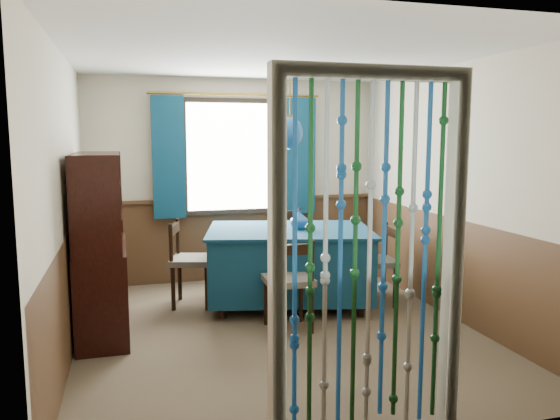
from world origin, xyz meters
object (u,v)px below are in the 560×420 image
object	(u,v)px
chair_far	(288,246)
sideboard	(101,271)
chair_left	(190,261)
bowl_shelf	(104,212)
chair_right	(378,262)
dining_table	(289,261)
chair_near	(289,282)
vase_sideboard	(107,229)
vase_table	(299,220)
pendant_lamp	(290,133)

from	to	relation	value
chair_far	sideboard	size ratio (longest dim) A/B	0.56
sideboard	chair_left	bearing A→B (deg)	33.64
chair_far	sideboard	world-z (taller)	sideboard
chair_far	bowl_shelf	world-z (taller)	bowl_shelf
chair_left	chair_right	xyz separation A→B (m)	(1.95, -0.51, -0.02)
dining_table	chair_near	distance (m)	0.78
chair_right	sideboard	bearing A→B (deg)	98.95
bowl_shelf	vase_sideboard	bearing A→B (deg)	90.00
sideboard	bowl_shelf	xyz separation A→B (m)	(0.06, -0.30, 0.58)
chair_right	vase_table	size ratio (longest dim) A/B	4.61
pendant_lamp	chair_far	bearing A→B (deg)	75.11
chair_near	chair_far	world-z (taller)	chair_far
dining_table	vase_table	size ratio (longest dim) A/B	10.32
pendant_lamp	vase_sideboard	xyz separation A→B (m)	(-1.84, -0.10, -0.91)
chair_far	vase_table	distance (m)	0.84
dining_table	bowl_shelf	bearing A→B (deg)	-148.01
dining_table	bowl_shelf	distance (m)	2.06
chair_far	chair_right	xyz separation A→B (m)	(0.74, -0.92, -0.03)
dining_table	chair_left	size ratio (longest dim) A/B	2.12
chair_near	pendant_lamp	distance (m)	1.58
sideboard	vase_table	bearing A→B (deg)	7.32
chair_right	pendant_lamp	size ratio (longest dim) A/B	1.04
sideboard	vase_sideboard	bearing A→B (deg)	74.31
chair_near	chair_right	distance (m)	1.26
chair_left	vase_table	bearing A→B (deg)	90.37
chair_far	chair_left	xyz separation A→B (m)	(-1.21, -0.41, -0.01)
sideboard	chair_right	bearing A→B (deg)	1.06
chair_far	pendant_lamp	xyz separation A→B (m)	(-0.18, -0.69, 1.34)
pendant_lamp	vase_sideboard	world-z (taller)	pendant_lamp
chair_far	chair_right	size ratio (longest dim) A/B	1.07
chair_left	bowl_shelf	distance (m)	1.38
pendant_lamp	bowl_shelf	world-z (taller)	pendant_lamp
chair_far	vase_table	bearing A→B (deg)	85.51
dining_table	vase_table	bearing A→B (deg)	-7.52
chair_near	vase_sideboard	xyz separation A→B (m)	(-1.61, 0.65, 0.46)
vase_sideboard	chair_near	bearing A→B (deg)	-22.05
chair_right	vase_sideboard	distance (m)	2.81
sideboard	pendant_lamp	xyz separation A→B (m)	(1.90, 0.32, 1.26)
chair_near	sideboard	distance (m)	1.73
vase_sideboard	sideboard	bearing A→B (deg)	-104.95
chair_near	chair_left	bearing A→B (deg)	128.95
chair_right	sideboard	distance (m)	2.83
chair_right	vase_table	bearing A→B (deg)	83.92
chair_far	pendant_lamp	size ratio (longest dim) A/B	1.12
dining_table	vase_table	xyz separation A→B (m)	(0.10, -0.04, 0.45)
dining_table	pendant_lamp	size ratio (longest dim) A/B	2.33
chair_right	pendant_lamp	distance (m)	1.67
chair_left	chair_right	bearing A→B (deg)	91.31
dining_table	chair_left	world-z (taller)	chair_left
bowl_shelf	chair_left	bearing A→B (deg)	47.84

